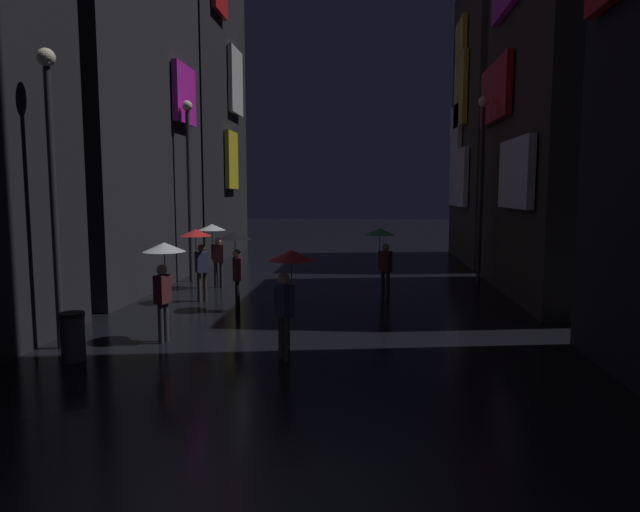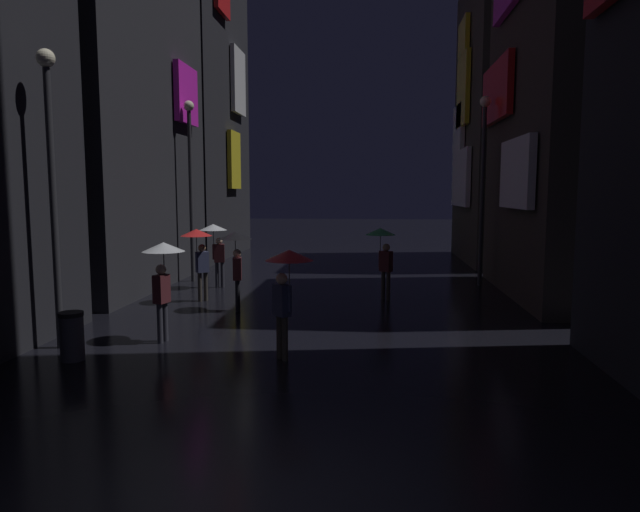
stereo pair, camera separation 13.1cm
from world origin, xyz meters
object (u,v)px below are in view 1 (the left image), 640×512
(streetlamp_right_far, at_px, (481,171))
(pedestrian_midstreet_left_clear, at_px, (214,238))
(pedestrian_near_crossing_green, at_px, (382,243))
(streetlamp_left_far, at_px, (189,172))
(pedestrian_foreground_right_red, at_px, (198,245))
(streetlamp_left_near, at_px, (52,166))
(pedestrian_far_right_black, at_px, (236,249))
(pedestrian_midstreet_centre_red, at_px, (289,274))
(trash_bin, at_px, (73,337))
(pedestrian_foreground_left_clear, at_px, (164,264))

(streetlamp_right_far, bearing_deg, pedestrian_midstreet_left_clear, -171.78)
(pedestrian_near_crossing_green, height_order, streetlamp_left_far, streetlamp_left_far)
(pedestrian_foreground_right_red, height_order, streetlamp_left_near, streetlamp_left_near)
(streetlamp_right_far, relative_size, streetlamp_left_far, 1.00)
(pedestrian_foreground_right_red, xyz_separation_m, streetlamp_right_far, (8.63, 3.67, 2.20))
(pedestrian_midstreet_left_clear, distance_m, streetlamp_right_far, 9.16)
(pedestrian_near_crossing_green, distance_m, streetlamp_left_near, 9.07)
(pedestrian_far_right_black, height_order, pedestrian_near_crossing_green, same)
(pedestrian_foreground_right_red, distance_m, streetlamp_left_far, 4.50)
(pedestrian_near_crossing_green, bearing_deg, pedestrian_foreground_right_red, -171.19)
(pedestrian_midstreet_centre_red, xyz_separation_m, streetlamp_left_near, (-4.77, 0.46, 2.01))
(pedestrian_midstreet_centre_red, bearing_deg, pedestrian_midstreet_left_clear, 114.42)
(streetlamp_left_near, bearing_deg, trash_bin, -48.98)
(pedestrian_near_crossing_green, bearing_deg, pedestrian_midstreet_left_clear, 163.85)
(pedestrian_midstreet_centre_red, height_order, streetlamp_left_near, streetlamp_left_near)
(pedestrian_midstreet_left_clear, bearing_deg, pedestrian_foreground_left_clear, -83.70)
(streetlamp_right_far, height_order, trash_bin, streetlamp_right_far)
(pedestrian_midstreet_left_clear, distance_m, streetlamp_left_far, 2.81)
(pedestrian_near_crossing_green, relative_size, pedestrian_foreground_left_clear, 1.00)
(pedestrian_midstreet_centre_red, bearing_deg, pedestrian_foreground_left_clear, 157.02)
(pedestrian_foreground_left_clear, height_order, streetlamp_left_near, streetlamp_left_near)
(streetlamp_left_near, bearing_deg, pedestrian_midstreet_left_clear, 80.83)
(streetlamp_left_far, bearing_deg, pedestrian_foreground_right_red, -69.53)
(pedestrian_foreground_right_red, xyz_separation_m, streetlamp_left_near, (-1.37, -5.02, 2.01))
(streetlamp_left_far, distance_m, trash_bin, 10.12)
(pedestrian_foreground_left_clear, relative_size, streetlamp_right_far, 0.34)
(streetlamp_left_near, bearing_deg, pedestrian_midstreet_centre_red, -5.49)
(pedestrian_foreground_right_red, xyz_separation_m, pedestrian_foreground_left_clear, (0.56, -4.28, 0.00))
(pedestrian_foreground_right_red, height_order, trash_bin, pedestrian_foreground_right_red)
(pedestrian_foreground_left_clear, relative_size, trash_bin, 2.28)
(pedestrian_midstreet_centre_red, distance_m, streetlamp_left_far, 10.56)
(pedestrian_foreground_right_red, height_order, streetlamp_left_far, streetlamp_left_far)
(pedestrian_far_right_black, xyz_separation_m, pedestrian_midstreet_centre_red, (2.04, -4.42, 0.00))
(pedestrian_foreground_right_red, distance_m, streetlamp_left_near, 5.58)
(pedestrian_foreground_right_red, height_order, pedestrian_foreground_left_clear, same)
(pedestrian_far_right_black, height_order, streetlamp_left_near, streetlamp_left_near)
(pedestrian_foreground_right_red, height_order, pedestrian_near_crossing_green, same)
(streetlamp_left_near, relative_size, trash_bin, 6.40)
(pedestrian_far_right_black, distance_m, trash_bin, 5.32)
(pedestrian_foreground_right_red, height_order, pedestrian_far_right_black, same)
(pedestrian_foreground_right_red, height_order, pedestrian_midstreet_centre_red, same)
(pedestrian_foreground_right_red, height_order, pedestrian_midstreet_left_clear, same)
(trash_bin, bearing_deg, pedestrian_near_crossing_green, 48.19)
(pedestrian_midstreet_centre_red, xyz_separation_m, streetlamp_right_far, (5.23, 9.15, 2.20))
(streetlamp_right_far, xyz_separation_m, streetlamp_left_far, (-10.00, 0.01, -0.00))
(streetlamp_right_far, bearing_deg, pedestrian_far_right_black, -146.96)
(pedestrian_midstreet_centre_red, height_order, streetlamp_left_far, streetlamp_left_far)
(pedestrian_near_crossing_green, distance_m, streetlamp_right_far, 4.92)
(pedestrian_foreground_right_red, distance_m, trash_bin, 5.99)
(pedestrian_foreground_left_clear, bearing_deg, trash_bin, -128.55)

